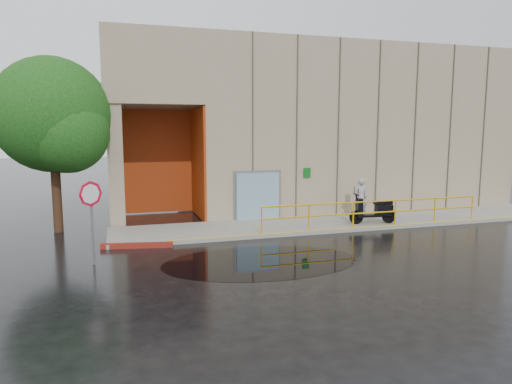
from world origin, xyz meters
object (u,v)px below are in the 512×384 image
scooter (374,203)px  tree_near (56,119)px  person (360,198)px  stop_sign (91,204)px  red_curb (137,245)px

scooter → tree_near: tree_near is taller
person → stop_sign: bearing=22.7°
person → tree_near: bearing=-1.7°
person → tree_near: size_ratio=0.26×
person → red_curb: person is taller
person → scooter: (-0.08, -1.23, -0.02)m
stop_sign → red_curb: (1.31, 1.60, -1.74)m
tree_near → red_curb: bearing=-50.8°
tree_near → stop_sign: bearing=-74.1°
person → red_curb: bearing=16.1°
stop_sign → tree_near: size_ratio=0.37×
scooter → tree_near: (-12.17, 2.63, 3.36)m
red_curb → tree_near: tree_near is taller
person → red_curb: 9.78m
scooter → stop_sign: 11.04m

